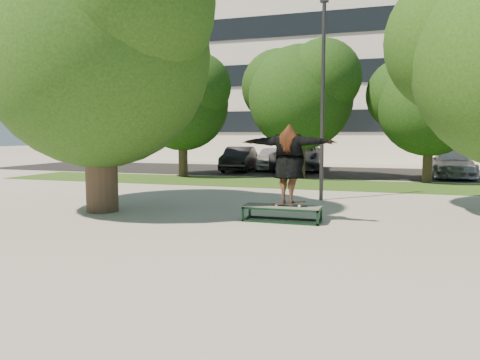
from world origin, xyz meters
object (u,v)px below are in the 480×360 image
(bystander, at_px, (100,180))
(car_grey, at_px, (297,156))
(tree_left, at_px, (97,42))
(car_dark, at_px, (239,159))
(car_silver_b, at_px, (453,163))
(lamppost, at_px, (323,98))
(grind_box, at_px, (282,214))
(car_silver_a, at_px, (271,158))

(bystander, height_order, car_grey, car_grey)
(tree_left, distance_m, car_dark, 14.51)
(car_dark, distance_m, car_silver_b, 10.86)
(car_silver_b, bearing_deg, lamppost, -114.68)
(lamppost, height_order, car_dark, lamppost)
(lamppost, xyz_separation_m, car_dark, (-6.00, 10.09, -2.47))
(lamppost, height_order, bystander, lamppost)
(tree_left, xyz_separation_m, car_dark, (-0.71, 14.00, -3.74))
(tree_left, bearing_deg, bystander, 139.28)
(car_grey, bearing_deg, grind_box, -87.65)
(tree_left, distance_m, bystander, 3.62)
(car_silver_a, xyz_separation_m, car_dark, (-1.50, -1.19, 0.00))
(bystander, relative_size, car_grey, 0.27)
(bystander, xyz_separation_m, car_grey, (2.40, 15.31, 0.02))
(car_dark, xyz_separation_m, car_grey, (3.00, 1.41, 0.14))
(lamppost, xyz_separation_m, bystander, (-5.40, -3.81, -2.35))
(car_silver_b, bearing_deg, tree_left, -124.81)
(lamppost, xyz_separation_m, car_silver_a, (-4.50, 11.28, -2.48))
(car_silver_a, relative_size, car_silver_b, 0.87)
(car_grey, bearing_deg, car_silver_a, -178.95)
(car_dark, height_order, car_silver_b, car_dark)
(car_dark, bearing_deg, car_silver_a, 31.60)
(bystander, bearing_deg, grind_box, -32.75)
(lamppost, height_order, car_silver_b, lamppost)
(lamppost, bearing_deg, car_silver_b, 63.38)
(lamppost, relative_size, car_silver_b, 1.34)
(lamppost, distance_m, grind_box, 4.94)
(grind_box, distance_m, car_silver_a, 15.79)
(tree_left, height_order, grind_box, tree_left)
(grind_box, distance_m, car_dark, 15.14)
(car_grey, bearing_deg, car_dark, -162.24)
(car_dark, bearing_deg, grind_box, -74.79)
(grind_box, bearing_deg, car_grey, 99.75)
(lamppost, relative_size, grind_box, 3.39)
(car_grey, bearing_deg, tree_left, -105.87)
(tree_left, xyz_separation_m, car_grey, (2.29, 15.41, -3.60))
(grind_box, bearing_deg, tree_left, 179.55)
(bystander, relative_size, car_dark, 0.39)
(car_grey, height_order, car_silver_b, car_grey)
(bystander, height_order, car_silver_b, bystander)
(car_grey, distance_m, car_silver_b, 8.06)
(lamppost, height_order, car_grey, lamppost)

